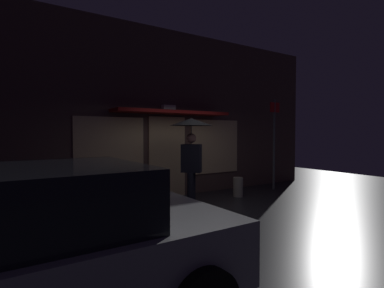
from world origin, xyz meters
The scene contains 5 objects.
ground_plane centered at (0.00, 0.00, 0.00)m, with size 18.00×18.00×0.00m, color #26262B.
building_facade centered at (0.00, 2.34, 2.27)m, with size 10.74×1.00×4.58m.
person_with_umbrella centered at (-0.04, 0.90, 1.59)m, with size 1.01×1.01×2.10m.
street_sign_post centered at (3.32, 1.38, 1.57)m, with size 0.40×0.07×2.80m.
sidewalk_bollard centered at (1.67, 1.17, 0.26)m, with size 0.27×0.27×0.53m, color #B2A899.
Camera 1 is at (-3.83, -5.04, 1.74)m, focal length 27.93 mm.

